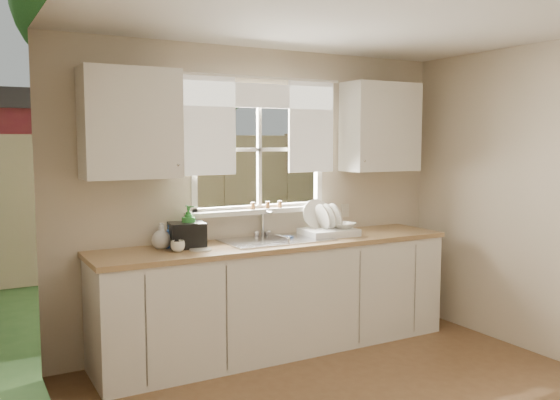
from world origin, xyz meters
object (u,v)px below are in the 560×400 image
soap_bottle_a (189,226)px  cup (178,246)px  dish_rack (328,228)px  black_appliance (187,235)px

soap_bottle_a → cup: bearing=-157.5°
dish_rack → soap_bottle_a: 1.25m
cup → black_appliance: bearing=54.6°
cup → soap_bottle_a: bearing=52.9°
dish_rack → cup: 1.39m
dish_rack → soap_bottle_a: bearing=177.2°
soap_bottle_a → cup: (-0.14, -0.16, -0.12)m
dish_rack → soap_bottle_a: (-1.24, 0.06, 0.10)m
soap_bottle_a → black_appliance: soap_bottle_a is taller
soap_bottle_a → cup: 0.24m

